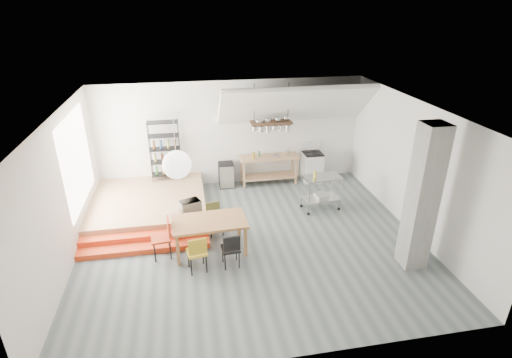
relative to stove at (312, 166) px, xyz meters
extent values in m
plane|color=#535D60|center=(-2.50, -3.16, -0.48)|extent=(8.00, 8.00, 0.00)
cube|color=silver|center=(-2.50, 0.34, 1.12)|extent=(8.00, 0.04, 3.20)
cube|color=silver|center=(-6.50, -3.16, 1.12)|extent=(0.04, 7.00, 3.20)
cube|color=silver|center=(1.50, -3.16, 1.12)|extent=(0.04, 7.00, 3.20)
cube|color=white|center=(-2.50, -3.16, 2.72)|extent=(8.00, 7.00, 0.02)
cube|color=white|center=(-0.70, -0.26, 2.07)|extent=(4.40, 1.44, 1.32)
cube|color=white|center=(-6.48, -1.66, 1.32)|extent=(0.02, 2.50, 2.20)
cube|color=#A67653|center=(-5.00, -1.16, -0.28)|extent=(3.00, 3.00, 0.40)
cube|color=red|center=(-5.00, -3.11, -0.41)|extent=(3.00, 0.35, 0.13)
cube|color=red|center=(-5.00, -2.76, -0.35)|extent=(3.00, 0.35, 0.27)
cube|color=gray|center=(0.80, -4.66, 1.12)|extent=(0.50, 0.50, 3.20)
cube|color=#A67653|center=(-1.40, -0.01, 0.40)|extent=(1.80, 0.60, 0.06)
cube|color=#A67653|center=(-1.40, -0.01, -0.23)|extent=(1.70, 0.55, 0.04)
cube|color=#A67653|center=(-0.58, 0.21, -0.05)|extent=(0.06, 0.06, 0.86)
cube|color=#A67653|center=(-2.22, 0.21, -0.05)|extent=(0.06, 0.06, 0.86)
cube|color=#A67653|center=(-0.58, -0.23, -0.05)|extent=(0.06, 0.06, 0.86)
cube|color=#A67653|center=(-2.22, -0.23, -0.05)|extent=(0.06, 0.06, 0.86)
cube|color=white|center=(0.00, -0.01, -0.03)|extent=(0.60, 0.60, 0.90)
cube|color=black|center=(0.00, -0.01, 0.44)|extent=(0.58, 0.58, 0.03)
cube|color=white|center=(0.00, 0.27, 0.57)|extent=(0.60, 0.05, 0.25)
cylinder|color=black|center=(0.14, 0.13, 0.46)|extent=(0.18, 0.18, 0.02)
cylinder|color=black|center=(-0.14, 0.13, 0.46)|extent=(0.18, 0.18, 0.02)
cylinder|color=black|center=(0.14, -0.15, 0.46)|extent=(0.18, 0.18, 0.02)
cylinder|color=black|center=(-0.14, -0.15, 0.46)|extent=(0.18, 0.18, 0.02)
cube|color=#392617|center=(-1.40, -0.21, 1.57)|extent=(1.20, 0.50, 0.05)
cylinder|color=black|center=(-1.90, -0.21, 2.14)|extent=(0.02, 0.02, 1.15)
cylinder|color=black|center=(-0.90, -0.21, 2.14)|extent=(0.02, 0.02, 1.15)
cylinder|color=silver|center=(-1.90, -0.26, 1.43)|extent=(0.16, 0.16, 0.12)
cylinder|color=silver|center=(-1.70, -0.26, 1.41)|extent=(0.20, 0.20, 0.16)
cylinder|color=silver|center=(-1.50, -0.26, 1.39)|extent=(0.16, 0.16, 0.20)
cylinder|color=silver|center=(-1.30, -0.26, 1.43)|extent=(0.20, 0.20, 0.12)
cylinder|color=silver|center=(-1.10, -0.26, 1.41)|extent=(0.16, 0.16, 0.16)
cylinder|color=silver|center=(-0.90, -0.26, 1.39)|extent=(0.20, 0.20, 0.20)
cylinder|color=black|center=(-4.08, 0.22, 0.82)|extent=(0.02, 0.02, 1.80)
cylinder|color=black|center=(-4.92, 0.22, 0.82)|extent=(0.02, 0.02, 1.80)
cylinder|color=black|center=(-4.08, -0.14, 0.82)|extent=(0.02, 0.02, 1.80)
cylinder|color=black|center=(-4.92, -0.14, 0.82)|extent=(0.02, 0.02, 1.80)
cube|color=black|center=(-4.50, 0.04, 0.07)|extent=(0.88, 0.38, 0.02)
cube|color=black|center=(-4.50, 0.04, 0.47)|extent=(0.88, 0.38, 0.02)
cube|color=black|center=(-4.50, 0.04, 0.87)|extent=(0.88, 0.38, 0.02)
cube|color=black|center=(-4.50, 0.04, 1.27)|extent=(0.88, 0.38, 0.02)
cube|color=black|center=(-4.50, 0.04, 1.67)|extent=(0.88, 0.38, 0.03)
cylinder|color=#398B37|center=(-4.50, 0.04, 0.21)|extent=(0.07, 0.07, 0.24)
cylinder|color=#A37D1B|center=(-4.50, 0.04, 0.61)|extent=(0.07, 0.07, 0.24)
cylinder|color=brown|center=(-4.50, 0.04, 1.01)|extent=(0.07, 0.07, 0.24)
cube|color=#A67653|center=(-3.90, -2.41, 0.07)|extent=(0.60, 0.40, 0.03)
cylinder|color=black|center=(-3.63, -2.24, -0.01)|extent=(0.02, 0.02, 0.13)
cylinder|color=black|center=(-4.17, -2.24, -0.01)|extent=(0.02, 0.02, 0.13)
cylinder|color=black|center=(-3.63, -2.58, -0.01)|extent=(0.02, 0.02, 0.13)
cylinder|color=black|center=(-4.17, -2.58, -0.01)|extent=(0.02, 0.02, 0.13)
sphere|color=white|center=(-4.10, -3.38, 1.72)|extent=(0.60, 0.60, 0.60)
cube|color=#956036|center=(-3.50, -3.36, 0.28)|extent=(1.70, 1.01, 0.06)
cube|color=#956036|center=(-2.77, -2.93, -0.12)|extent=(0.08, 0.08, 0.73)
cube|color=#956036|center=(-4.26, -3.00, -0.12)|extent=(0.08, 0.08, 0.73)
cube|color=#956036|center=(-2.73, -3.72, -0.12)|extent=(0.08, 0.08, 0.73)
cube|color=#956036|center=(-4.22, -3.78, -0.12)|extent=(0.08, 0.08, 0.73)
cube|color=gold|center=(-3.83, -4.05, -0.03)|extent=(0.46, 0.46, 0.04)
cube|color=gold|center=(-3.80, -4.22, 0.22)|extent=(0.38, 0.10, 0.35)
cylinder|color=black|center=(-3.96, -4.23, -0.26)|extent=(0.03, 0.03, 0.44)
cylinder|color=black|center=(-3.64, -4.18, -0.26)|extent=(0.03, 0.03, 0.44)
cylinder|color=black|center=(-4.01, -3.91, -0.26)|extent=(0.03, 0.03, 0.44)
cylinder|color=black|center=(-3.70, -3.86, -0.26)|extent=(0.03, 0.03, 0.44)
cube|color=black|center=(-3.10, -4.01, -0.05)|extent=(0.41, 0.41, 0.04)
cube|color=black|center=(-3.09, -4.18, 0.19)|extent=(0.36, 0.06, 0.33)
cylinder|color=black|center=(-3.25, -4.18, -0.27)|extent=(0.03, 0.03, 0.42)
cylinder|color=black|center=(-2.94, -4.16, -0.27)|extent=(0.03, 0.03, 0.42)
cylinder|color=black|center=(-3.27, -3.87, -0.27)|extent=(0.03, 0.03, 0.42)
cylinder|color=black|center=(-2.96, -3.85, -0.27)|extent=(0.03, 0.03, 0.42)
cube|color=brown|center=(-3.32, -2.67, -0.07)|extent=(0.43, 0.43, 0.04)
cube|color=brown|center=(-3.35, -2.51, 0.16)|extent=(0.35, 0.10, 0.32)
cylinder|color=black|center=(-3.20, -2.50, -0.28)|extent=(0.03, 0.03, 0.41)
cylinder|color=black|center=(-3.49, -2.56, -0.28)|extent=(0.03, 0.03, 0.41)
cylinder|color=black|center=(-3.15, -2.79, -0.28)|extent=(0.03, 0.03, 0.41)
cylinder|color=black|center=(-3.44, -2.85, -0.28)|extent=(0.03, 0.03, 0.41)
cube|color=#BE3A1B|center=(-4.58, -3.40, 0.00)|extent=(0.47, 0.47, 0.04)
cube|color=#BE3A1B|center=(-4.39, -3.38, 0.26)|extent=(0.09, 0.41, 0.37)
cylinder|color=black|center=(-4.40, -3.55, -0.25)|extent=(0.03, 0.03, 0.47)
cylinder|color=black|center=(-4.43, -3.22, -0.25)|extent=(0.03, 0.03, 0.47)
cylinder|color=black|center=(-4.73, -3.59, -0.25)|extent=(0.03, 0.03, 0.47)
cylinder|color=black|center=(-4.77, -3.25, -0.25)|extent=(0.03, 0.03, 0.47)
cube|color=silver|center=(-0.35, -1.90, 0.48)|extent=(1.04, 0.66, 0.04)
cube|color=silver|center=(-0.35, -1.90, -0.15)|extent=(1.04, 0.66, 0.03)
cylinder|color=silver|center=(0.07, -1.60, 0.01)|extent=(0.03, 0.03, 0.94)
sphere|color=black|center=(0.07, -1.60, -0.44)|extent=(0.09, 0.09, 0.09)
cylinder|color=silver|center=(-0.83, -1.72, 0.01)|extent=(0.03, 0.03, 0.94)
sphere|color=black|center=(-0.83, -1.72, -0.44)|extent=(0.09, 0.09, 0.09)
cylinder|color=silver|center=(0.13, -2.08, 0.01)|extent=(0.03, 0.03, 0.94)
sphere|color=black|center=(0.13, -2.08, -0.44)|extent=(0.09, 0.09, 0.09)
cylinder|color=silver|center=(-0.77, -2.20, 0.01)|extent=(0.03, 0.03, 0.94)
sphere|color=black|center=(-0.77, -2.20, -0.44)|extent=(0.09, 0.09, 0.09)
cube|color=black|center=(-2.73, 0.04, -0.10)|extent=(0.45, 0.45, 0.76)
imported|color=beige|center=(-3.90, -2.41, 0.22)|extent=(0.58, 0.49, 0.27)
imported|color=silver|center=(-1.20, -0.06, 0.46)|extent=(0.24, 0.24, 0.05)
camera|label=1|loc=(-3.87, -11.19, 4.85)|focal=28.00mm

